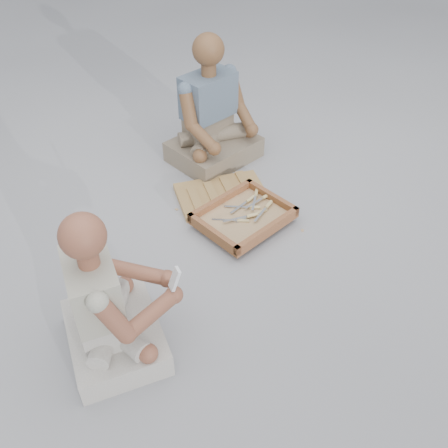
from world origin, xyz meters
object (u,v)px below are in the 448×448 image
tool_tray (244,217)px  companion (212,121)px  craftsman (108,308)px  carved_panel (222,195)px

tool_tray → companion: size_ratio=0.69×
tool_tray → craftsman: bearing=-155.5°
carved_panel → companion: size_ratio=0.63×
tool_tray → carved_panel: bearing=85.6°
carved_panel → craftsman: bearing=-143.3°
carved_panel → companion: 0.55m
carved_panel → tool_tray: 0.30m
craftsman → companion: (1.18, 1.18, 0.02)m
tool_tray → craftsman: 1.09m
carved_panel → companion: companion is taller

